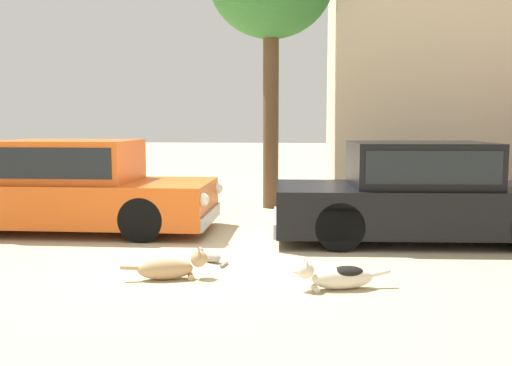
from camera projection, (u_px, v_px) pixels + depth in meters
name	position (u px, v px, depth m)	size (l,w,h in m)	color
ground_plane	(223.00, 250.00, 7.57)	(80.00, 80.00, 0.00)	tan
parked_sedan_nearest	(74.00, 186.00, 8.89)	(4.52, 1.79, 1.45)	#D15619
parked_sedan_second	(421.00, 192.00, 8.16)	(4.47, 1.99, 1.44)	black
stray_dog_spotted	(173.00, 267.00, 6.16)	(0.99, 0.36, 0.35)	tan
stray_dog_tan	(338.00, 276.00, 5.78)	(1.05, 0.38, 0.34)	beige
stray_cat	(209.00, 256.00, 6.95)	(0.46, 0.49, 0.16)	gray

